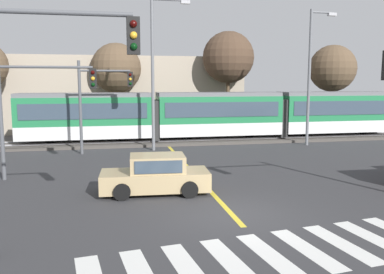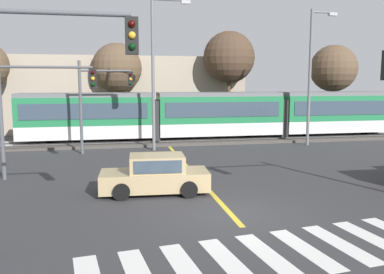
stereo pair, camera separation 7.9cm
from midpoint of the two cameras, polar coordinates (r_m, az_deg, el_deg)
name	(u,v)px [view 2 (the right image)]	position (r m, az deg, el deg)	size (l,w,h in m)	color
ground_plane	(231,215)	(13.67, 5.70, -10.80)	(200.00, 200.00, 0.00)	#333335
track_bed	(166,141)	(29.47, -3.65, -0.61)	(120.00, 4.00, 0.18)	#4C4742
rail_near	(167,141)	(28.74, -3.46, -0.54)	(120.00, 0.08, 0.10)	#939399
rail_far	(164,138)	(30.15, -3.84, -0.15)	(120.00, 0.08, 0.10)	#939399
light_rail_tram	(219,114)	(30.02, 3.87, 3.30)	(28.00, 2.64, 3.43)	silver
crosswalk_stripe_2	(185,268)	(10.02, -0.74, -17.85)	(0.56, 2.80, 0.01)	silver
crosswalk_stripe_3	(228,261)	(10.38, 5.30, -16.93)	(0.56, 2.80, 0.01)	silver
crosswalk_stripe_4	(268,255)	(10.85, 10.82, -15.93)	(0.56, 2.80, 0.01)	silver
crosswalk_stripe_5	(305,249)	(11.39, 15.81, -14.90)	(0.56, 2.80, 0.01)	silver
crosswalk_stripe_6	(340,244)	(12.02, 20.26, -13.87)	(0.56, 2.80, 0.01)	silver
crosswalk_stripe_7	(373,239)	(12.71, 24.22, -12.89)	(0.56, 2.80, 0.01)	silver
lane_centre_line	(192,172)	(19.90, 0.12, -4.87)	(0.20, 15.72, 0.01)	gold
sedan_crossing	(155,176)	(16.04, -5.07, -5.42)	(4.30, 2.11, 1.52)	tan
traffic_light_far_left	(99,94)	(25.23, -12.80, 5.89)	(3.25, 0.38, 5.61)	#515459
traffic_light_mid_left	(36,98)	(19.37, -20.92, 5.19)	(4.25, 0.38, 5.52)	#515459
traffic_light_near_left	(36,86)	(10.47, -20.83, 6.67)	(3.75, 0.38, 6.47)	#515459
street_lamp_centre	(156,65)	(25.91, -4.93, 10.06)	(2.47, 0.28, 9.58)	slate
street_lamp_east	(312,70)	(29.09, 16.57, 8.95)	(1.87, 0.28, 9.17)	slate
bare_tree_west	(117,68)	(34.70, -10.43, 9.46)	(4.13, 4.13, 7.57)	brown
bare_tree_east	(229,58)	(35.32, 5.28, 11.04)	(4.38, 4.38, 8.64)	brown
bare_tree_far_east	(334,69)	(39.83, 19.31, 9.05)	(4.26, 4.26, 7.73)	brown
building_backdrop_far	(108,94)	(38.24, -11.59, 5.97)	(24.24, 6.00, 6.59)	tan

